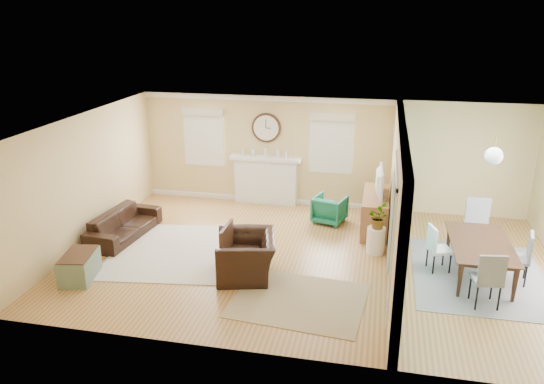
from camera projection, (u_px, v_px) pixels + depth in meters
The scene contains 27 objects.
floor at pixel (310, 260), 10.03m from camera, with size 9.00×9.00×0.00m, color olive.
wall_back at pixel (329, 153), 12.38m from camera, with size 9.00×0.02×2.60m, color #D1B673.
wall_front at pixel (280, 271), 6.83m from camera, with size 9.00×0.02×2.60m, color #D1B673.
wall_left at pixel (86, 179), 10.48m from camera, with size 0.02×6.00×2.60m, color #D1B673.
ceiling at pixel (314, 124), 9.18m from camera, with size 9.00×6.00×0.02m, color white.
partition at pixel (397, 193), 9.55m from camera, with size 0.17×6.00×2.60m.
fireplace at pixel (266, 179), 12.79m from camera, with size 1.70×0.30×1.17m.
wall_clock at pixel (266, 128), 12.46m from camera, with size 0.70×0.07×0.70m.
window_left at pixel (204, 133), 12.81m from camera, with size 1.05×0.13×1.42m.
window_right at pixel (332, 139), 12.20m from camera, with size 1.05×0.13×1.42m.
pendant at pixel (494, 156), 8.72m from camera, with size 0.30×0.30×0.55m.
rug_cream at pixel (190, 252), 10.35m from camera, with size 2.99×2.59×0.02m, color beige.
rug_jute at pixel (299, 300), 8.62m from camera, with size 2.09×1.71×0.01m, color tan.
rug_grey at pixel (479, 276), 9.41m from camera, with size 2.27×2.83×0.01m, color gray.
sofa at pixel (124, 224), 10.95m from camera, with size 1.90×0.74×0.55m, color black.
eames_chair at pixel (246, 256), 9.33m from camera, with size 1.15×1.01×0.75m, color black.
green_chair at pixel (330, 209), 11.71m from camera, with size 0.65×0.67×0.61m, color #196144.
trunk at pixel (79, 266), 9.25m from camera, with size 0.65×0.90×0.48m.
credenza at pixel (375, 212), 11.27m from camera, with size 0.55×1.61×0.80m.
tv at pixel (376, 181), 11.05m from camera, with size 1.00×0.13×0.57m, color black.
garden_stool at pixel (376, 240), 10.23m from camera, with size 0.35×0.35×0.52m, color white.
potted_plant at pixel (377, 217), 10.07m from camera, with size 0.42×0.36×0.46m, color #337F33.
dining_table at pixel (481, 260), 9.31m from camera, with size 1.84×1.03×0.65m, color #402A1B.
dining_chair_n at pixel (479, 222), 10.21m from camera, with size 0.47×0.47×1.04m.
dining_chair_s at pixel (487, 273), 8.31m from camera, with size 0.48×0.48×0.96m.
dining_chair_w at pixel (440, 245), 9.47m from camera, with size 0.48×0.48×0.86m.
dining_chair_e at pixel (518, 253), 9.05m from camera, with size 0.48×0.48×0.93m.
Camera 1 is at (1.16, -9.01, 4.49)m, focal length 35.00 mm.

